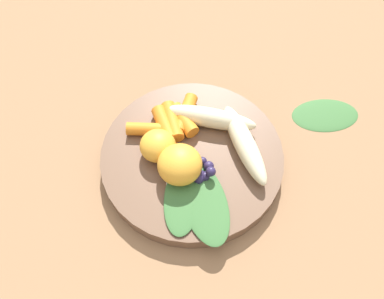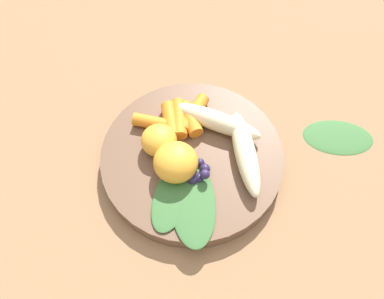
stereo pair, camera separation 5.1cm
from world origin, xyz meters
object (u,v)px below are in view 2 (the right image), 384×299
bowl (192,158)px  banana_peeled_left (216,121)px  banana_peeled_right (245,153)px  orange_segment_near (176,162)px  kale_leaf_stray (338,137)px

bowl → banana_peeled_left: (0.02, -0.05, 0.02)m
bowl → banana_peeled_right: (-0.04, -0.05, 0.02)m
bowl → orange_segment_near: bearing=109.2°
bowl → kale_leaf_stray: bowl is taller
orange_segment_near → kale_leaf_stray: size_ratio=0.57×
bowl → banana_peeled_right: 0.07m
banana_peeled_left → banana_peeled_right: size_ratio=1.00×
orange_segment_near → banana_peeled_right: bearing=-110.1°
banana_peeled_right → kale_leaf_stray: banana_peeled_right is taller
banana_peeled_left → orange_segment_near: 0.09m
banana_peeled_left → banana_peeled_right: bearing=149.5°
kale_leaf_stray → bowl: bearing=-164.0°
banana_peeled_right → orange_segment_near: orange_segment_near is taller
banana_peeled_left → orange_segment_near: orange_segment_near is taller
banana_peeled_right → kale_leaf_stray: 0.15m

